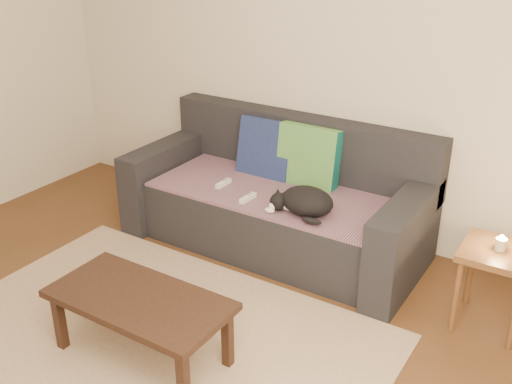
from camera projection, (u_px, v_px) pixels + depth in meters
ground at (127, 363)px, 3.17m from camera, size 4.50×4.50×0.00m
back_wall at (311, 53)px, 4.17m from camera, size 4.50×0.04×2.60m
sofa at (278, 203)px, 4.25m from camera, size 2.10×0.94×0.87m
throw_blanket at (272, 192)px, 4.13m from camera, size 1.66×0.74×0.02m
cushion_navy at (266, 148)px, 4.34m from camera, size 0.43×0.20×0.44m
cushion_green at (308, 157)px, 4.18m from camera, size 0.44×0.17×0.46m
cat at (304, 201)px, 3.76m from camera, size 0.46×0.36×0.18m
wii_remote_a at (223, 183)px, 4.20m from camera, size 0.04×0.15×0.03m
wii_remote_b at (248, 198)px, 3.98m from camera, size 0.05×0.15×0.03m
side_table at (497, 264)px, 3.31m from camera, size 0.39×0.39×0.49m
candle at (501, 244)px, 3.26m from camera, size 0.06×0.06×0.09m
rug at (146, 347)px, 3.28m from camera, size 2.50×1.80×0.01m
coffee_table at (140, 305)px, 3.08m from camera, size 0.96×0.48×0.38m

